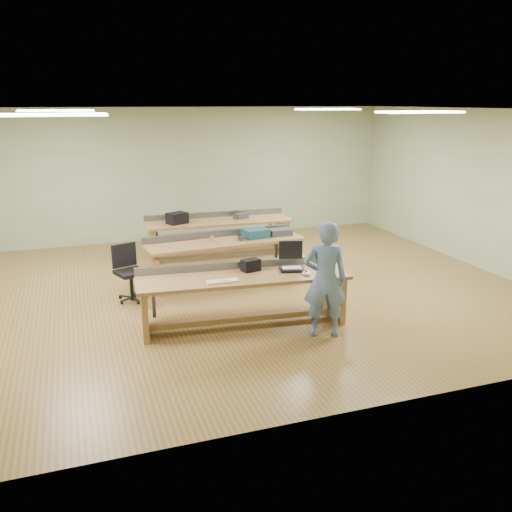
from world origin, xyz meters
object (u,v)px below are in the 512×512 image
object	(u,v)px
workbench_back	(219,229)
laptop_base	(292,269)
camera_bag	(251,265)
task_chair	(130,280)
workbench_mid	(225,251)
drinks_can	(212,239)
parts_bin_teal	(255,233)
workbench_front	(243,288)
parts_bin_grey	(280,232)
person	(325,280)
mug	(241,238)

from	to	relation	value
workbench_back	laptop_base	xyz separation A→B (m)	(0.11, -3.70, 0.21)
camera_bag	task_chair	bearing A→B (deg)	124.33
workbench_mid	drinks_can	size ratio (longest dim) A/B	25.74
parts_bin_teal	drinks_can	world-z (taller)	parts_bin_teal
workbench_front	workbench_mid	bearing A→B (deg)	86.66
workbench_back	workbench_front	bearing A→B (deg)	-97.78
workbench_mid	camera_bag	distance (m)	1.89
workbench_mid	parts_bin_grey	bearing A→B (deg)	-2.39
workbench_mid	person	distance (m)	2.83
parts_bin_teal	mug	bearing A→B (deg)	-157.86
drinks_can	person	bearing A→B (deg)	-71.76
workbench_front	mug	size ratio (longest dim) A/B	26.53
drinks_can	workbench_mid	bearing A→B (deg)	15.58
workbench_mid	camera_bag	xyz separation A→B (m)	(-0.13, -1.86, 0.28)
person	mug	distance (m)	2.66
laptop_base	camera_bag	distance (m)	0.60
workbench_back	workbench_mid	bearing A→B (deg)	-99.48
workbench_front	camera_bag	world-z (taller)	camera_bag
parts_bin_grey	drinks_can	distance (m)	1.33
laptop_base	parts_bin_grey	bearing A→B (deg)	87.14
parts_bin_grey	workbench_back	bearing A→B (deg)	114.44
laptop_base	mug	world-z (taller)	mug
workbench_front	parts_bin_grey	xyz separation A→B (m)	(1.37, 2.05, 0.25)
workbench_front	person	world-z (taller)	person
parts_bin_teal	workbench_back	bearing A→B (deg)	98.74
workbench_front	workbench_back	size ratio (longest dim) A/B	1.01
camera_bag	mug	size ratio (longest dim) A/B	2.22
workbench_back	parts_bin_teal	world-z (taller)	parts_bin_teal
laptop_base	workbench_mid	bearing A→B (deg)	116.40
person	laptop_base	xyz separation A→B (m)	(-0.19, 0.71, -0.04)
workbench_front	drinks_can	xyz separation A→B (m)	(0.05, 1.94, 0.25)
workbench_front	workbench_mid	xyz separation A→B (m)	(0.30, 2.01, -0.00)
workbench_mid	parts_bin_grey	distance (m)	1.11
workbench_front	parts_bin_grey	world-z (taller)	parts_bin_grey
task_chair	parts_bin_grey	distance (m)	2.88
camera_bag	drinks_can	world-z (taller)	camera_bag
laptop_base	parts_bin_teal	distance (m)	2.07
workbench_back	drinks_can	bearing A→B (deg)	-106.58
camera_bag	parts_bin_grey	xyz separation A→B (m)	(1.20, 1.90, -0.03)
workbench_back	camera_bag	xyz separation A→B (m)	(-0.47, -3.53, 0.28)
camera_bag	task_chair	size ratio (longest dim) A/B	0.28
camera_bag	parts_bin_grey	world-z (taller)	camera_bag
person	task_chair	world-z (taller)	person
laptop_base	workbench_front	bearing A→B (deg)	-168.12
person	drinks_can	bearing A→B (deg)	-51.99
laptop_base	drinks_can	xyz separation A→B (m)	(-0.69, 1.97, 0.04)
drinks_can	camera_bag	bearing A→B (deg)	-86.26
workbench_mid	laptop_base	bearing A→B (deg)	-82.28
task_chair	parts_bin_teal	xyz separation A→B (m)	(2.31, 0.47, 0.49)
workbench_front	parts_bin_teal	distance (m)	2.24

